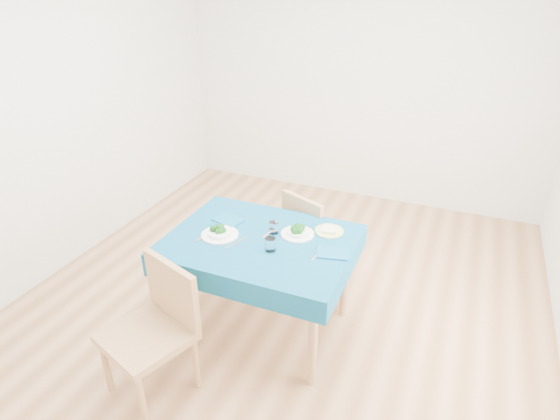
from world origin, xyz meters
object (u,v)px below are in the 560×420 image
at_px(bowl_near, 220,231).
at_px(side_plate, 329,231).
at_px(chair_far, 317,230).
at_px(bowl_far, 298,230).
at_px(chair_near, 143,316).
at_px(table, 261,285).

bearing_deg(bowl_near, side_plate, 26.90).
xyz_separation_m(chair_far, side_plate, (0.22, -0.42, 0.26)).
bearing_deg(bowl_far, side_plate, 33.83).
height_order(bowl_far, side_plate, bowl_far).
bearing_deg(bowl_far, bowl_near, -156.04).
bearing_deg(chair_far, side_plate, 141.36).
xyz_separation_m(chair_far, bowl_near, (-0.45, -0.76, 0.29)).
bearing_deg(side_plate, bowl_far, -146.17).
relative_size(bowl_near, bowl_far, 1.11).
bearing_deg(bowl_far, chair_near, -122.33).
bearing_deg(chair_near, bowl_far, 77.06).
distance_m(table, chair_near, 0.91).
distance_m(table, bowl_near, 0.50).
height_order(chair_near, side_plate, chair_near).
relative_size(chair_far, bowl_far, 4.36).
bearing_deg(bowl_near, chair_near, -98.81).
distance_m(chair_near, side_plate, 1.34).
height_order(table, chair_near, chair_near).
bearing_deg(table, side_plate, 35.11).
height_order(chair_near, chair_far, chair_near).
height_order(bowl_near, bowl_far, bowl_near).
bearing_deg(table, bowl_near, -167.29).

